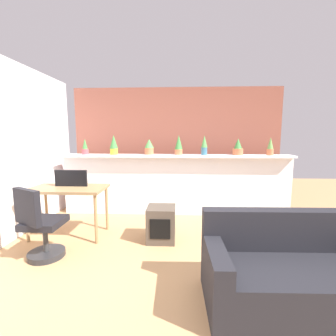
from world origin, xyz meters
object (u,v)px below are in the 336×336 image
Objects in this scene: potted_plant_5 at (238,148)px; desk at (68,193)px; tv_monitor at (71,178)px; office_chair at (40,229)px; potted_plant_0 at (85,148)px; potted_plant_1 at (114,145)px; potted_plant_2 at (149,147)px; couch at (292,274)px; potted_plant_6 at (270,147)px; potted_plant_4 at (204,145)px; side_cube_shelf at (161,224)px; potted_plant_3 at (179,145)px.

desk is at bearing -158.64° from potted_plant_5.
tv_monitor is at bearing -159.96° from potted_plant_5.
potted_plant_5 is at bearing 32.59° from office_chair.
potted_plant_0 is 0.55m from potted_plant_1.
tv_monitor is at bearing -113.08° from potted_plant_1.
office_chair is at bearing -122.00° from potted_plant_2.
desk is at bearing 87.64° from office_chair.
potted_plant_1 reaches higher than couch.
potted_plant_4 is at bearing 178.28° from potted_plant_6.
potted_plant_4 reaches higher than desk.
potted_plant_1 is 1.86m from side_cube_shelf.
desk is 2.20× the size of side_cube_shelf.
potted_plant_4 is at bearing 58.54° from side_cube_shelf.
side_cube_shelf is (0.32, -1.20, -1.06)m from potted_plant_2.
side_cube_shelf is (1.41, -0.11, -0.42)m from desk.
potted_plant_2 is at bearing 4.97° from potted_plant_1.
desk is 2.24× the size of tv_monitor.
desk is (-3.31, -1.03, -0.65)m from potted_plant_6.
potted_plant_3 is at bearing -1.24° from potted_plant_2.
tv_monitor is at bearing 172.31° from side_cube_shelf.
potted_plant_6 reaches higher than potted_plant_2.
tv_monitor is (-1.63, -1.00, -0.47)m from potted_plant_3.
potted_plant_5 is at bearing 0.94° from potted_plant_0.
tv_monitor reaches higher than office_chair.
couch is (-0.63, -2.37, -1.03)m from potted_plant_6.
potted_plant_5 is (2.87, 0.05, 0.00)m from potted_plant_0.
potted_plant_3 reaches higher than desk.
potted_plant_4 is 1.11× the size of potted_plant_6.
side_cube_shelf is (1.39, -0.19, -0.62)m from tv_monitor.
potted_plant_0 is at bearing -179.06° from potted_plant_5.
potted_plant_0 is 2.25m from potted_plant_4.
potted_plant_0 is 0.60× the size of side_cube_shelf.
potted_plant_0 is 1.03× the size of potted_plant_2.
potted_plant_0 is 0.82× the size of potted_plant_3.
potted_plant_4 reaches higher than potted_plant_6.
potted_plant_0 is 3.81m from couch.
office_chair is 1.82× the size of side_cube_shelf.
potted_plant_6 reaches higher than potted_plant_0.
potted_plant_6 is (1.67, -0.05, -0.03)m from potted_plant_3.
side_cube_shelf is at bearing -49.23° from potted_plant_1.
potted_plant_2 reaches higher than tv_monitor.
office_chair is (-3.34, -1.73, -0.92)m from potted_plant_6.
couch is at bearing -76.80° from potted_plant_4.
couch is at bearing -46.42° from potted_plant_1.
couch is (2.26, -2.38, -1.06)m from potted_plant_1.
potted_plant_0 is 2.87m from potted_plant_5.
office_chair is at bearing -147.41° from potted_plant_5.
potted_plant_0 is at bearing 143.50° from side_cube_shelf.
tv_monitor reaches higher than desk.
potted_plant_6 is 3.45m from tv_monitor.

